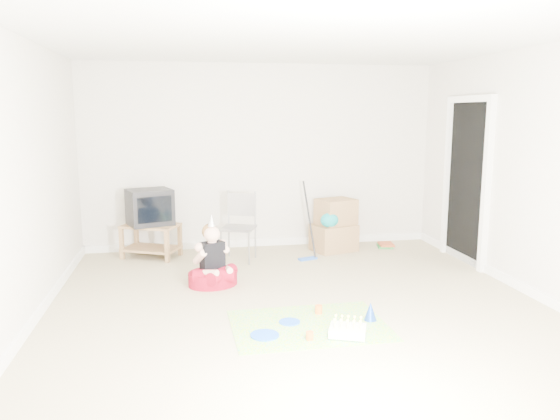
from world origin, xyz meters
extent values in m
plane|color=tan|center=(0.00, 0.00, 0.00)|extent=(5.00, 5.00, 0.00)
cube|color=black|center=(2.48, 1.20, 1.02)|extent=(0.02, 0.90, 2.05)
cube|color=olive|center=(-1.55, 2.12, 0.43)|extent=(0.84, 0.71, 0.03)
cube|color=olive|center=(-1.55, 2.12, 0.12)|extent=(0.84, 0.71, 0.03)
cube|color=olive|center=(-1.93, 2.08, 0.22)|extent=(0.07, 0.07, 0.45)
cube|color=olive|center=(-1.34, 1.80, 0.22)|extent=(0.07, 0.07, 0.45)
cube|color=olive|center=(-1.77, 2.43, 0.22)|extent=(0.07, 0.07, 0.45)
cube|color=olive|center=(-1.17, 2.15, 0.22)|extent=(0.07, 0.07, 0.45)
cube|color=black|center=(-1.55, 2.12, 0.69)|extent=(0.67, 0.61, 0.47)
cube|color=gray|center=(-0.41, 1.74, 0.44)|extent=(0.52, 0.51, 0.03)
cylinder|color=gray|center=(-0.58, 1.81, 0.45)|extent=(0.02, 0.02, 0.90)
cylinder|color=gray|center=(-0.24, 1.68, 0.45)|extent=(0.02, 0.02, 0.90)
cube|color=#9C754B|center=(0.96, 2.04, 0.19)|extent=(0.68, 0.59, 0.37)
cube|color=#9C754B|center=(1.00, 2.08, 0.55)|extent=(0.60, 0.54, 0.35)
ellipsoid|color=#0C868A|center=(0.85, 1.86, 0.47)|extent=(0.25, 0.17, 0.20)
cube|color=blue|center=(0.49, 1.62, 0.01)|extent=(0.27, 0.17, 0.03)
cylinder|color=black|center=(0.49, 1.62, 0.52)|extent=(0.14, 0.33, 0.99)
cube|color=#297B34|center=(1.76, 2.09, 0.02)|extent=(0.26, 0.31, 0.03)
cube|color=#B34A26|center=(1.76, 2.09, 0.05)|extent=(0.23, 0.28, 0.03)
cylinder|color=maroon|center=(-0.81, 0.76, 0.08)|extent=(0.74, 0.74, 0.15)
cube|color=black|center=(-0.81, 0.76, 0.33)|extent=(0.29, 0.24, 0.34)
sphere|color=beige|center=(-0.81, 0.76, 0.59)|extent=(0.24, 0.24, 0.18)
cone|color=white|center=(-0.81, 0.76, 0.74)|extent=(0.09, 0.09, 0.14)
cube|color=#FD358D|center=(-0.01, -0.61, 0.00)|extent=(1.43, 1.04, 0.01)
cube|color=white|center=(0.26, -0.91, 0.05)|extent=(0.38, 0.35, 0.08)
cube|color=green|center=(0.26, -0.91, 0.01)|extent=(0.38, 0.35, 0.01)
cylinder|color=beige|center=(0.14, -0.92, 0.12)|extent=(0.01, 0.01, 0.07)
cylinder|color=beige|center=(0.19, -0.94, 0.12)|extent=(0.01, 0.01, 0.07)
cylinder|color=beige|center=(0.24, -0.96, 0.12)|extent=(0.01, 0.01, 0.07)
cylinder|color=beige|center=(0.30, -0.98, 0.12)|extent=(0.01, 0.01, 0.07)
cylinder|color=beige|center=(0.35, -1.00, 0.12)|extent=(0.01, 0.01, 0.07)
cylinder|color=beige|center=(0.18, -0.83, 0.12)|extent=(0.01, 0.01, 0.07)
cylinder|color=beige|center=(0.23, -0.85, 0.12)|extent=(0.01, 0.01, 0.07)
cylinder|color=beige|center=(0.28, -0.87, 0.12)|extent=(0.01, 0.01, 0.07)
cylinder|color=beige|center=(0.33, -0.89, 0.12)|extent=(0.01, 0.01, 0.07)
cylinder|color=beige|center=(0.38, -0.91, 0.12)|extent=(0.01, 0.01, 0.07)
cylinder|color=blue|center=(-0.17, -0.52, 0.01)|extent=(0.20, 0.20, 0.01)
cylinder|color=blue|center=(-0.45, -0.78, 0.01)|extent=(0.28, 0.28, 0.01)
cylinder|color=orange|center=(0.15, -0.34, 0.05)|extent=(0.09, 0.09, 0.08)
cylinder|color=orange|center=(-0.08, -0.93, 0.04)|extent=(0.07, 0.07, 0.07)
cone|color=#1947B3|center=(0.58, -0.59, 0.09)|extent=(0.13, 0.13, 0.17)
camera|label=1|loc=(-1.10, -5.21, 1.91)|focal=35.00mm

